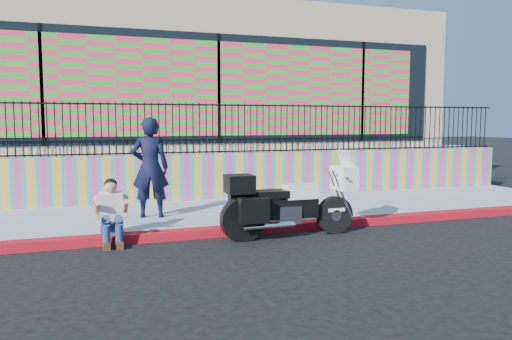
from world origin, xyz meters
name	(u,v)px	position (x,y,z in m)	size (l,w,h in m)	color
ground	(276,231)	(0.00, 0.00, 0.00)	(90.00, 90.00, 0.00)	black
red_curb	(276,227)	(0.00, 0.00, 0.07)	(16.00, 0.30, 0.15)	#A40B24
sidewalk	(248,212)	(0.00, 1.65, 0.07)	(16.00, 3.00, 0.15)	#969DB5
mural_wall	(228,175)	(0.00, 3.25, 0.70)	(16.00, 0.20, 1.10)	#DE3A8E
metal_fence	(228,128)	(0.00, 3.25, 1.85)	(15.80, 0.04, 1.20)	black
elevated_platform	(188,162)	(0.00, 8.35, 0.62)	(16.00, 10.00, 1.25)	#969DB5
storefront_building	(189,84)	(0.00, 8.13, 3.25)	(14.00, 8.06, 4.00)	tan
police_motorcycle	(288,201)	(0.03, -0.49, 0.63)	(2.42, 0.80, 1.51)	black
police_officer	(150,167)	(-2.10, 1.35, 1.13)	(0.71, 0.47, 1.96)	black
seated_man	(112,218)	(-2.90, -0.09, 0.45)	(0.54, 0.71, 1.06)	navy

